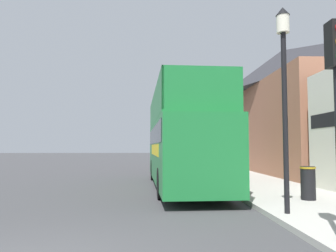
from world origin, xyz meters
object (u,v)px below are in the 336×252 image
Objects in this scene: lamp_post_nearest at (284,71)px; lamp_post_third at (204,122)px; litter_bin at (308,182)px; parked_car_ahead_of_bus at (180,162)px; lamp_post_second at (228,117)px; tour_bus at (181,146)px.

lamp_post_nearest is 14.24m from lamp_post_third.
litter_bin is (1.50, 2.03, -3.01)m from lamp_post_nearest.
parked_car_ahead_of_bus is 0.95× the size of lamp_post_third.
lamp_post_third is (-0.08, 7.12, 0.31)m from lamp_post_second.
tour_bus is 10.60× the size of litter_bin.
tour_bus is at bearing -105.83° from lamp_post_third.
tour_bus is 8.18m from lamp_post_third.
litter_bin is (1.34, -5.09, -2.50)m from lamp_post_second.
tour_bus is 7.12m from lamp_post_nearest.
lamp_post_nearest is 1.19× the size of lamp_post_second.
tour_bus is 2.71m from lamp_post_second.
lamp_post_third reaches higher than parked_car_ahead_of_bus.
lamp_post_second is 5.83m from litter_bin.
parked_car_ahead_of_bus is 0.89× the size of lamp_post_nearest.
lamp_post_nearest reaches higher than tour_bus.
lamp_post_nearest reaches higher than lamp_post_third.
litter_bin is at bearing -83.36° from lamp_post_third.
parked_car_ahead_of_bus reaches higher than litter_bin.
litter_bin is at bearing 53.51° from lamp_post_nearest.
lamp_post_second is (0.16, 7.12, -0.51)m from lamp_post_nearest.
parked_car_ahead_of_bus is 13.52m from litter_bin.
lamp_post_second is at bearing -89.33° from lamp_post_third.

